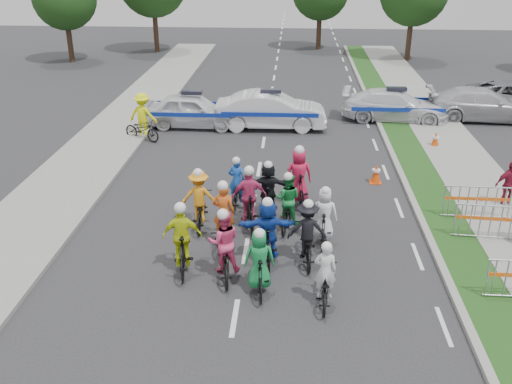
# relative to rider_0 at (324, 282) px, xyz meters

# --- Properties ---
(ground) EXTENTS (90.00, 90.00, 0.00)m
(ground) POSITION_rel_rider_0_xyz_m (-2.01, -0.73, -0.55)
(ground) COLOR #28282B
(ground) RESTS_ON ground
(curb_right) EXTENTS (0.20, 60.00, 0.12)m
(curb_right) POSITION_rel_rider_0_xyz_m (3.09, 4.27, -0.49)
(curb_right) COLOR gray
(curb_right) RESTS_ON ground
(grass_strip) EXTENTS (1.20, 60.00, 0.11)m
(grass_strip) POSITION_rel_rider_0_xyz_m (3.79, 4.27, -0.50)
(grass_strip) COLOR #214516
(grass_strip) RESTS_ON ground
(sidewalk_right) EXTENTS (2.40, 60.00, 0.13)m
(sidewalk_right) POSITION_rel_rider_0_xyz_m (5.59, 4.27, -0.49)
(sidewalk_right) COLOR gray
(sidewalk_right) RESTS_ON ground
(sidewalk_left) EXTENTS (3.00, 60.00, 0.13)m
(sidewalk_left) POSITION_rel_rider_0_xyz_m (-8.51, 4.27, -0.49)
(sidewalk_left) COLOR gray
(sidewalk_left) RESTS_ON ground
(rider_0) EXTENTS (0.63, 1.64, 1.66)m
(rider_0) POSITION_rel_rider_0_xyz_m (0.00, 0.00, 0.00)
(rider_0) COLOR black
(rider_0) RESTS_ON ground
(rider_1) EXTENTS (0.78, 1.70, 1.74)m
(rider_1) POSITION_rel_rider_0_xyz_m (-1.52, 0.36, 0.13)
(rider_1) COLOR black
(rider_1) RESTS_ON ground
(rider_2) EXTENTS (0.96, 1.94, 1.90)m
(rider_2) POSITION_rel_rider_0_xyz_m (-2.43, 1.00, 0.15)
(rider_2) COLOR black
(rider_2) RESTS_ON ground
(rider_3) EXTENTS (1.03, 1.91, 1.96)m
(rider_3) POSITION_rel_rider_0_xyz_m (-3.49, 1.18, 0.20)
(rider_3) COLOR black
(rider_3) RESTS_ON ground
(rider_4) EXTENTS (1.04, 1.82, 1.82)m
(rider_4) POSITION_rel_rider_0_xyz_m (-0.38, 1.84, 0.16)
(rider_4) COLOR black
(rider_4) RESTS_ON ground
(rider_5) EXTENTS (1.54, 1.83, 1.88)m
(rider_5) POSITION_rel_rider_0_xyz_m (-1.40, 1.77, 0.24)
(rider_5) COLOR black
(rider_5) RESTS_ON ground
(rider_6) EXTENTS (0.77, 1.94, 1.95)m
(rider_6) POSITION_rel_rider_0_xyz_m (-2.62, 2.59, 0.09)
(rider_6) COLOR black
(rider_6) RESTS_ON ground
(rider_7) EXTENTS (0.75, 1.66, 1.72)m
(rider_7) POSITION_rel_rider_0_xyz_m (0.11, 2.91, 0.12)
(rider_7) COLOR black
(rider_7) RESTS_ON ground
(rider_8) EXTENTS (0.88, 1.82, 1.78)m
(rider_8) POSITION_rel_rider_0_xyz_m (-0.91, 3.72, 0.11)
(rider_8) COLOR black
(rider_8) RESTS_ON ground
(rider_9) EXTENTS (1.05, 1.94, 1.97)m
(rider_9) POSITION_rel_rider_0_xyz_m (-2.00, 3.66, 0.20)
(rider_9) COLOR black
(rider_9) RESTS_ON ground
(rider_10) EXTENTS (1.06, 1.85, 1.85)m
(rider_10) POSITION_rel_rider_0_xyz_m (-3.45, 3.65, 0.17)
(rider_10) COLOR black
(rider_10) RESTS_ON ground
(rider_11) EXTENTS (1.41, 1.69, 1.77)m
(rider_11) POSITION_rel_rider_0_xyz_m (-1.51, 4.58, 0.20)
(rider_11) COLOR black
(rider_11) RESTS_ON ground
(rider_12) EXTENTS (0.73, 1.70, 1.69)m
(rider_12) POSITION_rel_rider_0_xyz_m (-2.51, 5.09, 0.01)
(rider_12) COLOR black
(rider_12) RESTS_ON ground
(rider_13) EXTENTS (0.95, 2.00, 2.03)m
(rider_13) POSITION_rel_rider_0_xyz_m (-0.59, 5.27, 0.23)
(rider_13) COLOR black
(rider_13) RESTS_ON ground
(police_car_0) EXTENTS (4.40, 1.87, 1.48)m
(police_car_0) POSITION_rel_rider_0_xyz_m (-5.28, 13.25, 0.19)
(police_car_0) COLOR silver
(police_car_0) RESTS_ON ground
(police_car_1) EXTENTS (4.91, 1.82, 1.60)m
(police_car_1) POSITION_rel_rider_0_xyz_m (-1.80, 13.27, 0.25)
(police_car_1) COLOR silver
(police_car_1) RESTS_ON ground
(police_car_2) EXTENTS (5.05, 2.62, 1.40)m
(police_car_2) POSITION_rel_rider_0_xyz_m (3.88, 14.83, 0.15)
(police_car_2) COLOR silver
(police_car_2) RESTS_ON ground
(civilian_sedan) EXTENTS (5.13, 2.25, 1.47)m
(civilian_sedan) POSITION_rel_rider_0_xyz_m (7.93, 15.19, 0.18)
(civilian_sedan) COLOR #B9B9BE
(civilian_sedan) RESTS_ON ground
(spectator_2) EXTENTS (0.99, 0.59, 1.58)m
(spectator_2) POSITION_rel_rider_0_xyz_m (5.92, 5.49, 0.24)
(spectator_2) COLOR maroon
(spectator_2) RESTS_ON ground
(marshal_hiviz) EXTENTS (1.33, 0.92, 1.88)m
(marshal_hiviz) POSITION_rel_rider_0_xyz_m (-7.14, 11.77, 0.39)
(marshal_hiviz) COLOR #F6FF0D
(marshal_hiviz) RESTS_ON ground
(barrier_1) EXTENTS (2.03, 0.67, 1.12)m
(barrier_1) POSITION_rel_rider_0_xyz_m (4.69, 3.23, 0.01)
(barrier_1) COLOR #A5A8AD
(barrier_1) RESTS_ON ground
(barrier_2) EXTENTS (2.01, 0.53, 1.12)m
(barrier_2) POSITION_rel_rider_0_xyz_m (4.69, 4.54, 0.01)
(barrier_2) COLOR #A5A8AD
(barrier_2) RESTS_ON ground
(cone_0) EXTENTS (0.40, 0.40, 0.70)m
(cone_0) POSITION_rel_rider_0_xyz_m (2.10, 7.29, -0.21)
(cone_0) COLOR #F24C0C
(cone_0) RESTS_ON ground
(cone_1) EXTENTS (0.40, 0.40, 0.70)m
(cone_1) POSITION_rel_rider_0_xyz_m (4.94, 11.05, -0.21)
(cone_1) COLOR #F24C0C
(cone_1) RESTS_ON ground
(parked_bike) EXTENTS (1.81, 1.27, 0.90)m
(parked_bike) POSITION_rel_rider_0_xyz_m (-7.09, 11.25, -0.10)
(parked_bike) COLOR black
(parked_bike) RESTS_ON ground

